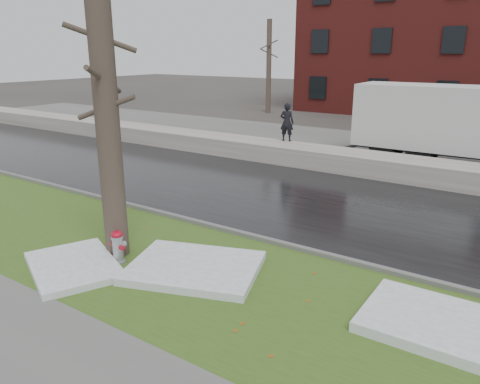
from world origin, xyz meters
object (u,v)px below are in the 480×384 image
Objects in this scene: fire_hydrant at (118,245)px; box_truck at (447,124)px; worker at (287,122)px; tree at (106,111)px.

fire_hydrant is 0.08× the size of box_truck.
worker is at bearing -159.01° from box_truck.
box_truck reaches higher than fire_hydrant.
box_truck is at bearing 72.26° from tree.
fire_hydrant is 2.82m from tree.
fire_hydrant is at bearing -39.33° from tree.
worker is at bearing 98.55° from tree.
box_truck is at bearing 81.04° from fire_hydrant.
fire_hydrant is 0.12× the size of tree.
box_truck reaches higher than worker.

